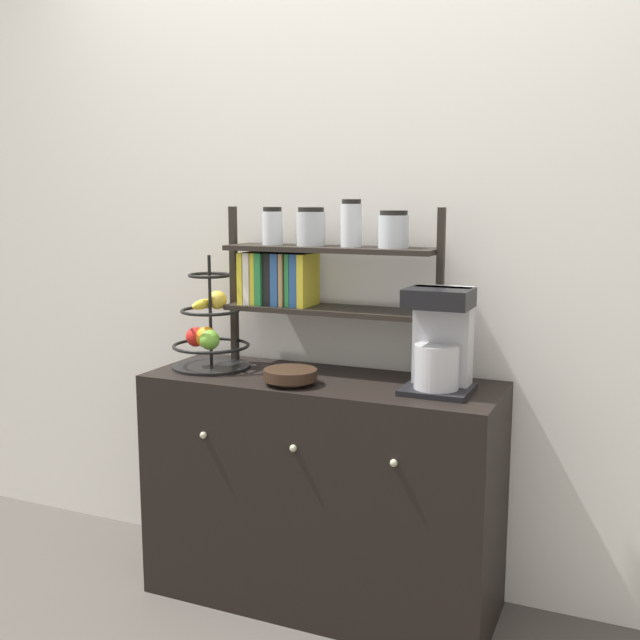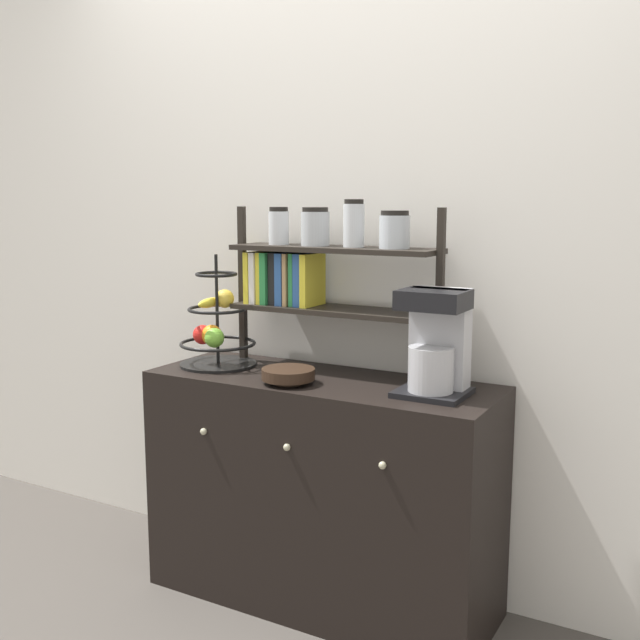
% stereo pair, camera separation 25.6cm
% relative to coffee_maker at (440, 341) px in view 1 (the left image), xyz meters
% --- Properties ---
extents(ground_plane, '(12.00, 12.00, 0.00)m').
position_rel_coffee_maker_xyz_m(ground_plane, '(-0.42, -0.22, -0.98)').
color(ground_plane, '#47423D').
extents(wall_back, '(7.00, 0.05, 2.60)m').
position_rel_coffee_maker_xyz_m(wall_back, '(-0.42, 0.27, 0.32)').
color(wall_back, silver).
rests_on(wall_back, ground_plane).
extents(sideboard, '(1.24, 0.46, 0.82)m').
position_rel_coffee_maker_xyz_m(sideboard, '(-0.42, 0.00, -0.58)').
color(sideboard, black).
rests_on(sideboard, ground_plane).
extents(coffee_maker, '(0.22, 0.20, 0.34)m').
position_rel_coffee_maker_xyz_m(coffee_maker, '(0.00, 0.00, 0.00)').
color(coffee_maker, black).
rests_on(coffee_maker, sideboard).
extents(fruit_stand, '(0.29, 0.29, 0.42)m').
position_rel_coffee_maker_xyz_m(fruit_stand, '(-0.86, -0.01, -0.03)').
color(fruit_stand, black).
rests_on(fruit_stand, sideboard).
extents(wooden_bowl, '(0.18, 0.18, 0.05)m').
position_rel_coffee_maker_xyz_m(wooden_bowl, '(-0.48, -0.11, -0.13)').
color(wooden_bowl, black).
rests_on(wooden_bowl, sideboard).
extents(shelf_hutch, '(0.82, 0.20, 0.61)m').
position_rel_coffee_maker_xyz_m(shelf_hutch, '(-0.51, 0.13, 0.21)').
color(shelf_hutch, black).
rests_on(shelf_hutch, sideboard).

